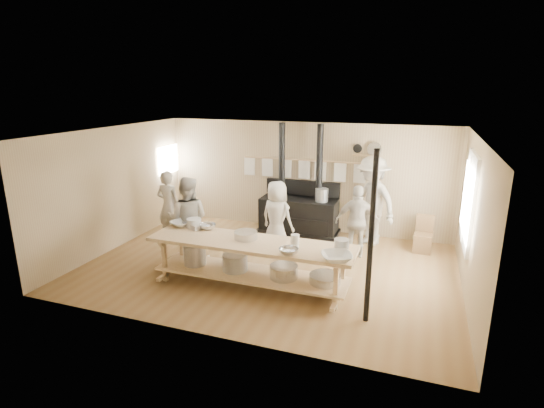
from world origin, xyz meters
name	(u,v)px	position (x,y,z in m)	size (l,w,h in m)	color
ground	(269,267)	(0.00, 0.00, 0.00)	(7.00, 7.00, 0.00)	brown
room_shell	(268,186)	(0.00, 0.00, 1.62)	(7.00, 7.00, 7.00)	tan
window_right	(469,201)	(3.47, 0.60, 1.50)	(0.09, 1.50, 1.65)	beige
left_opening	(168,160)	(-3.45, 2.00, 1.60)	(0.00, 0.90, 0.90)	white
stove	(299,212)	(-0.01, 2.12, 0.52)	(1.90, 0.75, 2.60)	black
towel_rail	(303,167)	(0.00, 2.40, 1.56)	(3.00, 0.04, 0.47)	tan
back_wall_shelf	(367,151)	(1.46, 2.43, 2.00)	(0.63, 0.14, 0.32)	tan
prep_table	(250,259)	(-0.01, -0.90, 0.52)	(3.60, 0.90, 0.85)	tan
support_post	(371,239)	(2.05, -1.35, 1.30)	(0.08, 0.08, 2.60)	black
cook_far_left	(169,206)	(-2.61, 0.64, 0.81)	(0.59, 0.39, 1.62)	#B4AD9F
cook_left	(188,219)	(-1.63, -0.20, 0.86)	(0.84, 0.65, 1.72)	#B4AD9F
cook_center	(277,217)	(-0.11, 0.81, 0.77)	(0.75, 0.49, 1.53)	#B4AD9F
cook_right	(357,222)	(1.51, 1.12, 0.75)	(0.88, 0.37, 1.50)	#B4AD9F
cook_by_window	(372,201)	(1.68, 1.95, 0.99)	(1.28, 0.73, 1.97)	#B4AD9F
chair	(423,241)	(2.81, 1.86, 0.23)	(0.39, 0.39, 0.79)	#4F3B1F
bowl_white_a	(181,223)	(-1.55, -0.57, 0.90)	(0.39, 0.39, 0.09)	silver
bowl_steel_a	(208,227)	(-1.00, -0.57, 0.90)	(0.31, 0.31, 0.10)	silver
bowl_white_b	(337,257)	(1.55, -1.23, 0.91)	(0.47, 0.47, 0.12)	silver
bowl_steel_b	(289,251)	(0.79, -1.23, 0.90)	(0.32, 0.32, 0.10)	silver
roasting_pan	(195,225)	(-1.26, -0.57, 0.89)	(0.39, 0.26, 0.09)	#B2B2B7
mixing_bowl_large	(246,235)	(-0.13, -0.80, 0.91)	(0.41, 0.41, 0.13)	silver
bucket_galv	(341,246)	(1.55, -0.86, 0.96)	(0.23, 0.23, 0.22)	gray
deep_bowl_enamel	(194,223)	(-1.28, -0.57, 0.94)	(0.27, 0.27, 0.17)	silver
pitcher	(295,241)	(0.80, -0.92, 0.96)	(0.14, 0.14, 0.22)	silver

